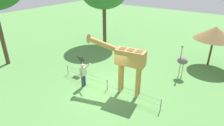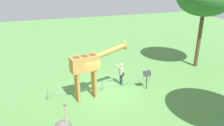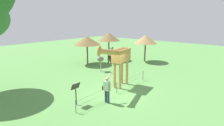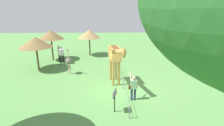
# 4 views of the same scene
# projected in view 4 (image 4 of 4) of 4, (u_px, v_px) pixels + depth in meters

# --- Properties ---
(ground_plane) EXTENTS (60.00, 60.00, 0.00)m
(ground_plane) POSITION_uv_depth(u_px,v_px,m) (122.00, 89.00, 12.54)
(ground_plane) COLOR #568E47
(giraffe) EXTENTS (3.83, 1.05, 3.39)m
(giraffe) POSITION_uv_depth(u_px,v_px,m) (116.00, 56.00, 12.75)
(giraffe) COLOR #BC8942
(giraffe) RESTS_ON ground_plane
(visitor) EXTENTS (0.65, 0.58, 1.69)m
(visitor) POSITION_uv_depth(u_px,v_px,m) (133.00, 86.00, 10.83)
(visitor) COLOR navy
(visitor) RESTS_ON ground_plane
(zebra) EXTENTS (1.76, 1.05, 1.66)m
(zebra) POSITION_uv_depth(u_px,v_px,m) (61.00, 52.00, 18.22)
(zebra) COLOR black
(zebra) RESTS_ON ground_plane
(ostrich) EXTENTS (0.70, 0.56, 2.25)m
(ostrich) POSITION_uv_depth(u_px,v_px,m) (69.00, 61.00, 15.08)
(ostrich) COLOR #CC9E93
(ostrich) RESTS_ON ground_plane
(shade_hut_near) EXTENTS (2.95, 2.95, 3.08)m
(shade_hut_near) POSITION_uv_depth(u_px,v_px,m) (35.00, 42.00, 15.75)
(shade_hut_near) COLOR brown
(shade_hut_near) RESTS_ON ground_plane
(shade_hut_far) EXTENTS (2.70, 2.70, 3.30)m
(shade_hut_far) POSITION_uv_depth(u_px,v_px,m) (51.00, 35.00, 18.71)
(shade_hut_far) COLOR brown
(shade_hut_far) RESTS_ON ground_plane
(shade_hut_aside) EXTENTS (2.64, 2.64, 3.11)m
(shade_hut_aside) POSITION_uv_depth(u_px,v_px,m) (89.00, 34.00, 20.73)
(shade_hut_aside) COLOR brown
(shade_hut_aside) RESTS_ON ground_plane
(info_sign) EXTENTS (0.56, 0.21, 1.32)m
(info_sign) POSITION_uv_depth(u_px,v_px,m) (115.00, 96.00, 9.51)
(info_sign) COLOR black
(info_sign) RESTS_ON ground_plane
(wire_fence) EXTENTS (7.05, 0.05, 0.75)m
(wire_fence) POSITION_uv_depth(u_px,v_px,m) (123.00, 84.00, 12.42)
(wire_fence) COLOR slate
(wire_fence) RESTS_ON ground_plane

